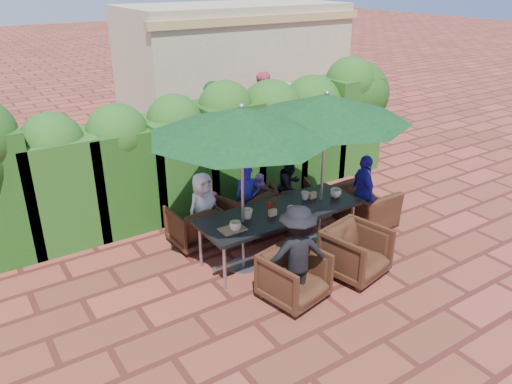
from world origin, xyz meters
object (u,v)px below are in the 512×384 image
umbrella_left (242,122)px  chair_far_left (194,223)px  chair_near_left (294,274)px  chair_end_right (365,200)px  dining_table (280,215)px  chair_far_mid (246,209)px  chair_far_right (292,200)px  chair_near_right (356,250)px  umbrella_right (326,108)px

umbrella_left → chair_far_left: (-0.29, 1.01, -1.85)m
chair_near_left → chair_end_right: chair_end_right is taller
dining_table → chair_end_right: 1.87m
umbrella_left → chair_far_mid: (0.63, 0.93, -1.82)m
chair_far_left → chair_far_right: chair_far_left is taller
dining_table → chair_near_right: (0.58, -1.05, -0.27)m
dining_table → chair_far_left: dining_table is taller
chair_near_left → chair_end_right: bearing=13.5°
chair_far_right → chair_near_right: size_ratio=0.89×
chair_near_left → chair_near_right: bearing=-12.2°
umbrella_right → umbrella_left: bearing=178.7°
dining_table → chair_near_left: size_ratio=3.30×
umbrella_left → chair_near_left: umbrella_left is taller
umbrella_right → chair_far_mid: umbrella_right is taller
chair_far_mid → chair_near_right: (0.60, -1.97, 0.00)m
umbrella_right → chair_far_left: bearing=148.5°
umbrella_left → chair_far_right: bearing=29.6°
dining_table → chair_near_left: (-0.51, -1.04, -0.29)m
umbrella_left → umbrella_right: 1.42m
dining_table → umbrella_left: size_ratio=0.99×
umbrella_left → umbrella_right: bearing=-1.3°
chair_far_mid → chair_near_left: 2.02m
chair_near_left → chair_near_right: chair_near_right is taller
dining_table → chair_far_right: (0.91, 0.88, -0.32)m
chair_far_left → chair_far_mid: bearing=172.8°
dining_table → chair_end_right: (1.85, 0.07, -0.25)m
chair_near_left → chair_near_right: 1.09m
umbrella_right → chair_near_right: (-0.18, -1.01, -1.81)m
chair_far_right → chair_far_left: bearing=17.8°
chair_far_right → chair_end_right: size_ratio=0.74×
dining_table → chair_far_mid: size_ratio=3.18×
umbrella_right → chair_far_right: size_ratio=3.43×
chair_far_right → chair_near_right: (-0.32, -1.93, 0.04)m
umbrella_left → chair_far_left: size_ratio=3.50×
chair_end_right → chair_far_left: bearing=71.7°
umbrella_left → chair_far_mid: bearing=55.7°
chair_far_mid → chair_far_right: 0.92m
umbrella_right → chair_near_right: bearing=-100.3°
chair_far_left → chair_near_left: bearing=100.1°
chair_far_mid → chair_far_right: (0.92, -0.05, -0.04)m
chair_far_left → chair_near_left: (0.43, -2.05, 0.02)m
umbrella_right → chair_near_right: umbrella_right is taller
dining_table → chair_near_left: chair_near_left is taller
dining_table → chair_end_right: bearing=2.1°
umbrella_left → chair_end_right: (2.50, 0.07, -1.79)m
umbrella_right → chair_far_left: (-1.71, 1.05, -1.85)m
dining_table → chair_far_left: bearing=132.9°
chair_far_right → chair_near_left: (-1.41, -1.92, 0.02)m
chair_far_right → chair_end_right: chair_end_right is taller
chair_far_left → chair_end_right: (2.79, -0.94, 0.06)m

